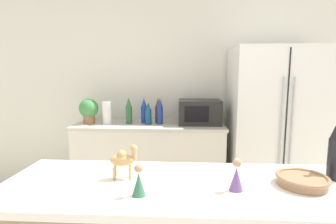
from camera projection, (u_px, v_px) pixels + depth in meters
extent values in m
cube|color=silver|center=(178.00, 92.00, 3.33)|extent=(8.00, 0.06, 2.55)
cube|color=silver|center=(150.00, 163.00, 3.14)|extent=(1.71, 0.60, 0.89)
cube|color=beige|center=(150.00, 125.00, 3.08)|extent=(1.74, 0.63, 0.03)
cube|color=white|center=(273.00, 129.00, 2.93)|extent=(0.95, 0.69, 1.79)
cube|color=black|center=(285.00, 136.00, 2.59)|extent=(0.01, 0.01, 1.72)
cylinder|color=#B2B5BA|center=(281.00, 127.00, 2.56)|extent=(0.02, 0.02, 0.98)
cylinder|color=#B2B5BA|center=(292.00, 128.00, 2.56)|extent=(0.02, 0.02, 0.98)
cube|color=silver|center=(189.00, 187.00, 1.21)|extent=(1.74, 0.59, 0.03)
cylinder|color=#9E6B47|center=(89.00, 119.00, 3.08)|extent=(0.13, 0.13, 0.10)
sphere|color=#478E4C|center=(89.00, 108.00, 3.06)|extent=(0.22, 0.22, 0.22)
cylinder|color=white|center=(107.00, 113.00, 3.04)|extent=(0.11, 0.11, 0.26)
cube|color=black|center=(200.00, 112.00, 3.04)|extent=(0.48, 0.36, 0.28)
cube|color=black|center=(197.00, 114.00, 2.86)|extent=(0.26, 0.01, 0.17)
cylinder|color=#2D6033|center=(129.00, 115.00, 3.06)|extent=(0.07, 0.07, 0.20)
cone|color=#2D6033|center=(129.00, 102.00, 3.04)|extent=(0.07, 0.07, 0.11)
cylinder|color=gold|center=(129.00, 97.00, 3.03)|extent=(0.03, 0.03, 0.01)
cylinder|color=navy|center=(148.00, 117.00, 3.01)|extent=(0.08, 0.08, 0.17)
cone|color=navy|center=(148.00, 106.00, 3.00)|extent=(0.07, 0.07, 0.09)
cylinder|color=gold|center=(148.00, 102.00, 2.99)|extent=(0.03, 0.03, 0.01)
cylinder|color=brown|center=(158.00, 115.00, 3.13)|extent=(0.07, 0.07, 0.18)
cone|color=brown|center=(158.00, 103.00, 3.11)|extent=(0.07, 0.07, 0.10)
cylinder|color=gold|center=(158.00, 98.00, 3.11)|extent=(0.02, 0.02, 0.01)
cylinder|color=navy|center=(160.00, 116.00, 3.04)|extent=(0.07, 0.07, 0.20)
cone|color=navy|center=(160.00, 102.00, 3.02)|extent=(0.07, 0.07, 0.11)
cylinder|color=gold|center=(160.00, 97.00, 3.01)|extent=(0.03, 0.03, 0.01)
cylinder|color=navy|center=(129.00, 115.00, 3.18)|extent=(0.07, 0.07, 0.17)
cone|color=navy|center=(128.00, 104.00, 3.16)|extent=(0.06, 0.06, 0.10)
cylinder|color=gold|center=(128.00, 100.00, 3.15)|extent=(0.02, 0.02, 0.01)
cylinder|color=navy|center=(144.00, 115.00, 3.12)|extent=(0.07, 0.07, 0.19)
cone|color=navy|center=(144.00, 103.00, 3.10)|extent=(0.07, 0.07, 0.10)
cylinder|color=gold|center=(144.00, 98.00, 3.09)|extent=(0.03, 0.03, 0.01)
cylinder|color=black|center=(336.00, 159.00, 1.24)|extent=(0.08, 0.08, 0.19)
cylinder|color=#8C6647|center=(302.00, 181.00, 1.18)|extent=(0.21, 0.21, 0.04)
torus|color=#8C6647|center=(302.00, 177.00, 1.18)|extent=(0.23, 0.23, 0.02)
ellipsoid|color=tan|center=(122.00, 160.00, 1.25)|extent=(0.12, 0.07, 0.06)
sphere|color=tan|center=(122.00, 155.00, 1.24)|extent=(0.04, 0.04, 0.04)
cylinder|color=tan|center=(134.00, 154.00, 1.25)|extent=(0.02, 0.02, 0.06)
sphere|color=tan|center=(134.00, 148.00, 1.24)|extent=(0.03, 0.03, 0.03)
cylinder|color=tan|center=(131.00, 171.00, 1.28)|extent=(0.01, 0.01, 0.06)
cylinder|color=tan|center=(130.00, 173.00, 1.24)|extent=(0.01, 0.01, 0.06)
cylinder|color=tan|center=(115.00, 171.00, 1.27)|extent=(0.01, 0.01, 0.06)
cylinder|color=tan|center=(114.00, 174.00, 1.24)|extent=(0.01, 0.01, 0.06)
cone|color=#6B4784|center=(236.00, 179.00, 1.13)|extent=(0.06, 0.06, 0.10)
sphere|color=#A37A5B|center=(237.00, 163.00, 1.12)|extent=(0.04, 0.04, 0.04)
cone|color=#33664C|center=(139.00, 184.00, 1.08)|extent=(0.06, 0.06, 0.10)
sphere|color=#A37A5B|center=(139.00, 168.00, 1.07)|extent=(0.04, 0.04, 0.04)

